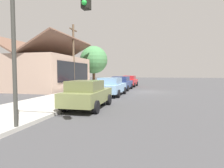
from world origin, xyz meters
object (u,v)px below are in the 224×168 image
at_px(fire_hydrant_red, 116,84).
at_px(shade_tree, 94,60).
at_px(car_navy, 122,83).
at_px(car_olive, 87,94).
at_px(traffic_light_main, 41,27).
at_px(car_skyblue, 111,86).
at_px(car_cherry, 130,81).
at_px(utility_pole_wooden, 74,56).

bearing_deg(fire_hydrant_red, shade_tree, 53.84).
relative_size(car_navy, fire_hydrant_red, 6.88).
xyz_separation_m(car_olive, traffic_light_main, (-4.53, -0.13, 2.68)).
xyz_separation_m(car_skyblue, car_cherry, (11.14, -0.12, -0.00)).
distance_m(car_skyblue, utility_pole_wooden, 7.55).
bearing_deg(traffic_light_main, shade_tree, 14.50).
bearing_deg(fire_hydrant_red, utility_pole_wooden, 140.91).
bearing_deg(shade_tree, utility_pole_wooden, -178.13).
bearing_deg(car_cherry, car_skyblue, -178.74).
height_order(car_cherry, utility_pole_wooden, utility_pole_wooden).
distance_m(car_cherry, utility_pole_wooden, 9.43).
distance_m(car_navy, shade_tree, 9.26).
relative_size(car_olive, car_navy, 0.88).
relative_size(car_navy, utility_pole_wooden, 0.65).
height_order(car_navy, car_cherry, same).
bearing_deg(car_skyblue, utility_pole_wooden, 53.66).
height_order(car_skyblue, car_cherry, same).
bearing_deg(utility_pole_wooden, car_navy, -75.19).
bearing_deg(car_cherry, car_navy, 179.92).
xyz_separation_m(traffic_light_main, fire_hydrant_red, (19.78, 1.66, -2.99)).
bearing_deg(traffic_light_main, car_olive, 1.60).
xyz_separation_m(car_cherry, fire_hydrant_red, (-2.02, 1.57, -0.32)).
bearing_deg(car_skyblue, shade_tree, 26.29).
xyz_separation_m(car_skyblue, fire_hydrant_red, (9.12, 1.45, -0.32)).
relative_size(car_cherry, traffic_light_main, 0.84).
relative_size(car_cherry, utility_pole_wooden, 0.58).
relative_size(car_skyblue, traffic_light_main, 0.87).
relative_size(car_skyblue, utility_pole_wooden, 0.60).
height_order(car_olive, shade_tree, shade_tree).
height_order(car_skyblue, traffic_light_main, traffic_light_main).
bearing_deg(car_olive, traffic_light_main, -178.88).
bearing_deg(fire_hydrant_red, car_cherry, -37.75).
height_order(car_skyblue, fire_hydrant_red, car_skyblue).
xyz_separation_m(car_skyblue, utility_pole_wooden, (4.20, 5.45, 3.11)).
distance_m(car_navy, car_cherry, 5.53).
bearing_deg(fire_hydrant_red, car_navy, -158.52).
height_order(shade_tree, utility_pole_wooden, utility_pole_wooden).
relative_size(shade_tree, traffic_light_main, 1.19).
xyz_separation_m(traffic_light_main, utility_pole_wooden, (14.86, 5.66, 0.44)).
height_order(car_skyblue, car_navy, same).
bearing_deg(car_navy, car_olive, -177.99).
bearing_deg(car_navy, utility_pole_wooden, 106.07).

